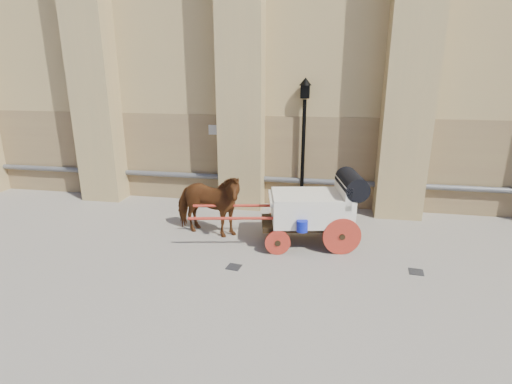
# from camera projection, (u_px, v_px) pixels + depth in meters

# --- Properties ---
(ground) EXTENTS (90.00, 90.00, 0.00)m
(ground) POSITION_uv_depth(u_px,v_px,m) (251.00, 254.00, 10.01)
(ground) COLOR slate
(ground) RESTS_ON ground
(horse) EXTENTS (2.30, 1.37, 1.82)m
(horse) POSITION_uv_depth(u_px,v_px,m) (208.00, 204.00, 10.93)
(horse) COLOR #623012
(horse) RESTS_ON ground
(carriage) EXTENTS (4.59, 2.00, 1.95)m
(carriage) POSITION_uv_depth(u_px,v_px,m) (317.00, 206.00, 10.34)
(carriage) COLOR black
(carriage) RESTS_ON ground
(street_lamp) EXTENTS (0.39, 0.39, 4.20)m
(street_lamp) POSITION_uv_depth(u_px,v_px,m) (303.00, 141.00, 12.75)
(street_lamp) COLOR black
(street_lamp) RESTS_ON ground
(drain_grate_near) EXTENTS (0.36, 0.36, 0.01)m
(drain_grate_near) POSITION_uv_depth(u_px,v_px,m) (234.00, 267.00, 9.36)
(drain_grate_near) COLOR black
(drain_grate_near) RESTS_ON ground
(drain_grate_far) EXTENTS (0.35, 0.35, 0.01)m
(drain_grate_far) POSITION_uv_depth(u_px,v_px,m) (416.00, 272.00, 9.14)
(drain_grate_far) COLOR black
(drain_grate_far) RESTS_ON ground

